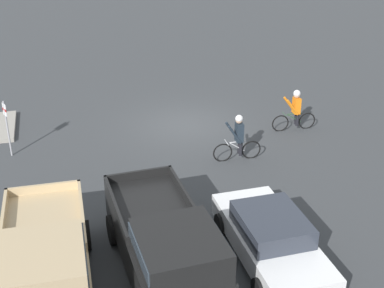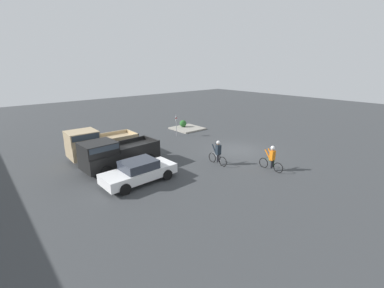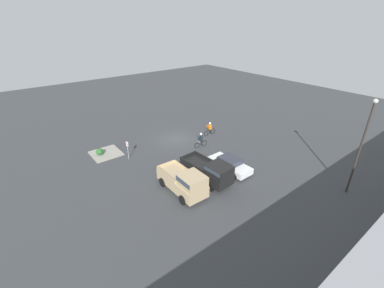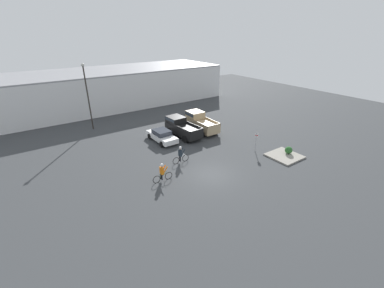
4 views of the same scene
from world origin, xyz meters
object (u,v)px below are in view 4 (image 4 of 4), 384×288
object	(u,v)px
lamppost	(87,93)
cyclist_0	(181,154)
pickup_truck_0	(181,127)
sedan_0	(162,136)
shrub	(289,150)
fire_lane_sign	(256,140)
cyclist_1	(162,172)
pickup_truck_1	(200,122)

from	to	relation	value
lamppost	cyclist_0	bearing A→B (deg)	-73.28
pickup_truck_0	cyclist_0	xyz separation A→B (m)	(-3.85, -5.78, -0.21)
pickup_truck_0	cyclist_0	distance (m)	6.95
sedan_0	shrub	xyz separation A→B (m)	(8.89, -10.59, -0.16)
pickup_truck_0	fire_lane_sign	xyz separation A→B (m)	(4.00, -8.18, 0.19)
cyclist_1	lamppost	world-z (taller)	lamppost
pickup_truck_0	fire_lane_sign	bearing A→B (deg)	-63.97
pickup_truck_0	cyclist_1	world-z (taller)	pickup_truck_0
pickup_truck_1	shrub	size ratio (longest dim) A/B	6.68
pickup_truck_1	shrub	bearing A→B (deg)	-73.14
shrub	lamppost	bearing A→B (deg)	126.53
cyclist_0	lamppost	distance (m)	15.38
sedan_0	cyclist_1	world-z (taller)	cyclist_1
pickup_truck_1	cyclist_1	size ratio (longest dim) A/B	2.70
cyclist_1	shrub	world-z (taller)	cyclist_1
pickup_truck_1	cyclist_1	distance (m)	12.47
pickup_truck_0	pickup_truck_1	world-z (taller)	pickup_truck_1
sedan_0	pickup_truck_1	xyz separation A→B (m)	(5.61, 0.24, 0.48)
fire_lane_sign	lamppost	bearing A→B (deg)	126.04
lamppost	shrub	size ratio (longest dim) A/B	10.97
fire_lane_sign	sedan_0	bearing A→B (deg)	130.14
sedan_0	cyclist_0	distance (m)	5.73
cyclist_0	pickup_truck_0	bearing A→B (deg)	56.32
pickup_truck_1	lamppost	bearing A→B (deg)	142.52
sedan_0	cyclist_1	xyz separation A→B (m)	(-4.14, -7.53, 0.20)
pickup_truck_1	lamppost	world-z (taller)	lamppost
sedan_0	pickup_truck_1	bearing A→B (deg)	2.42
sedan_0	cyclist_0	bearing A→B (deg)	-100.80
fire_lane_sign	shrub	bearing A→B (deg)	-50.43
cyclist_1	fire_lane_sign	world-z (taller)	fire_lane_sign
lamppost	pickup_truck_0	bearing A→B (deg)	-46.23
shrub	cyclist_1	bearing A→B (deg)	166.77
sedan_0	fire_lane_sign	bearing A→B (deg)	-49.86
cyclist_0	shrub	world-z (taller)	cyclist_0
sedan_0	cyclist_0	world-z (taller)	cyclist_0
cyclist_1	lamppost	xyz separation A→B (m)	(-1.22, 16.18, 3.82)
pickup_truck_0	cyclist_0	bearing A→B (deg)	-123.68
sedan_0	cyclist_0	xyz separation A→B (m)	(-1.07, -5.63, 0.20)
lamppost	sedan_0	bearing A→B (deg)	-58.20
pickup_truck_0	cyclist_1	bearing A→B (deg)	-131.99
cyclist_0	fire_lane_sign	xyz separation A→B (m)	(7.85, -2.41, 0.40)
cyclist_0	fire_lane_sign	world-z (taller)	fire_lane_sign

